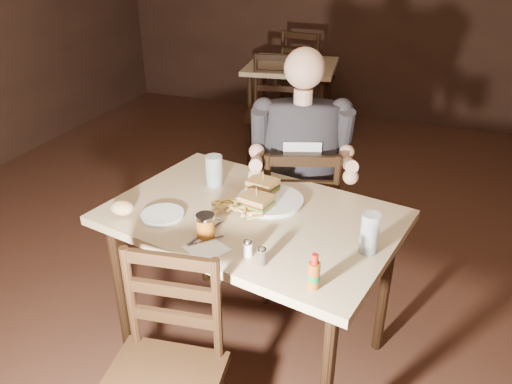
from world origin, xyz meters
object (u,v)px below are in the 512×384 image
(hot_sauce, at_px, (314,271))
(syrup_dispenser, at_px, (205,226))
(dinner_plate, at_px, (270,201))
(side_plate, at_px, (163,216))
(chair_far, at_px, (298,217))
(bg_chair_far, at_px, (306,79))
(glass_right, at_px, (370,233))
(main_table, at_px, (252,229))
(bg_chair_near, at_px, (272,114))
(glass_left, at_px, (214,171))
(diner, at_px, (302,141))
(bg_table, at_px, (292,74))

(hot_sauce, relative_size, syrup_dispenser, 1.36)
(dinner_plate, xyz_separation_m, side_plate, (-0.39, -0.28, -0.00))
(chair_far, distance_m, bg_chair_far, 2.78)
(dinner_plate, xyz_separation_m, glass_right, (0.47, -0.23, 0.07))
(main_table, height_order, chair_far, chair_far)
(bg_chair_near, bearing_deg, chair_far, -77.49)
(main_table, bearing_deg, chair_far, 84.52)
(glass_left, distance_m, glass_right, 0.84)
(main_table, xyz_separation_m, chair_far, (0.05, 0.56, -0.24))
(bg_chair_near, distance_m, syrup_dispenser, 2.47)
(glass_left, bearing_deg, dinner_plate, -13.88)
(side_plate, bearing_deg, diner, 58.72)
(main_table, height_order, bg_chair_far, bg_chair_far)
(bg_table, distance_m, dinner_plate, 2.68)
(bg_chair_near, height_order, dinner_plate, bg_chair_near)
(chair_far, height_order, glass_right, glass_right)
(glass_left, height_order, hot_sauce, glass_left)
(syrup_dispenser, bearing_deg, glass_left, 121.56)
(diner, relative_size, side_plate, 5.09)
(main_table, bearing_deg, glass_left, 144.03)
(chair_far, xyz_separation_m, bg_chair_far, (-0.70, 2.69, 0.04))
(chair_far, relative_size, syrup_dispenser, 9.17)
(diner, bearing_deg, hot_sauce, -90.14)
(hot_sauce, bearing_deg, chair_far, 108.65)
(main_table, xyz_separation_m, glass_left, (-0.27, 0.19, 0.15))
(bg_table, height_order, dinner_plate, dinner_plate)
(bg_table, relative_size, chair_far, 0.99)
(chair_far, bearing_deg, bg_table, -90.73)
(syrup_dispenser, bearing_deg, diner, 87.98)
(diner, distance_m, glass_left, 0.47)
(glass_left, height_order, syrup_dispenser, glass_left)
(glass_left, distance_m, syrup_dispenser, 0.46)
(bg_table, relative_size, syrup_dispenser, 9.07)
(hot_sauce, xyz_separation_m, side_plate, (-0.72, 0.23, -0.06))
(bg_chair_near, distance_m, glass_left, 2.03)
(chair_far, bearing_deg, glass_left, 30.24)
(bg_chair_near, bearing_deg, main_table, -84.50)
(bg_chair_near, relative_size, hot_sauce, 6.88)
(dinner_plate, height_order, glass_right, glass_right)
(main_table, bearing_deg, dinner_plate, 70.02)
(glass_left, bearing_deg, bg_chair_far, 97.07)
(main_table, distance_m, dinner_plate, 0.15)
(bg_table, bearing_deg, dinner_plate, -75.12)
(glass_right, bearing_deg, bg_table, 112.37)
(main_table, distance_m, diner, 0.57)
(bg_chair_near, relative_size, glass_left, 6.21)
(bg_chair_near, relative_size, glass_right, 5.75)
(bg_chair_near, xyz_separation_m, glass_left, (0.38, -1.96, 0.38))
(glass_right, xyz_separation_m, syrup_dispenser, (-0.62, -0.12, -0.03))
(hot_sauce, xyz_separation_m, syrup_dispenser, (-0.48, 0.16, -0.02))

